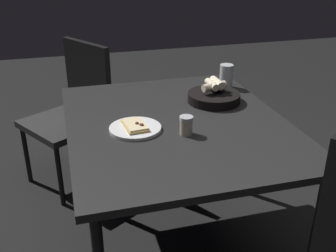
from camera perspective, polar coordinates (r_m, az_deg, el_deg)
ground at (r=2.20m, az=1.04°, el=-16.62°), size 8.00×8.00×0.00m
dining_table at (r=1.82m, az=1.20°, el=-0.90°), size 1.15×0.96×0.72m
pizza_plate at (r=1.72m, az=-4.64°, el=-0.24°), size 0.22×0.22×0.04m
bread_basket at (r=2.02m, az=6.51°, el=4.27°), size 0.26×0.26×0.11m
beer_glass at (r=2.22m, az=8.21°, el=6.80°), size 0.07×0.07×0.13m
pepper_shaker at (r=1.66m, az=2.46°, el=-0.07°), size 0.06×0.06×0.08m
chair_near at (r=2.59m, az=-13.00°, el=2.68°), size 0.61×0.61×0.89m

